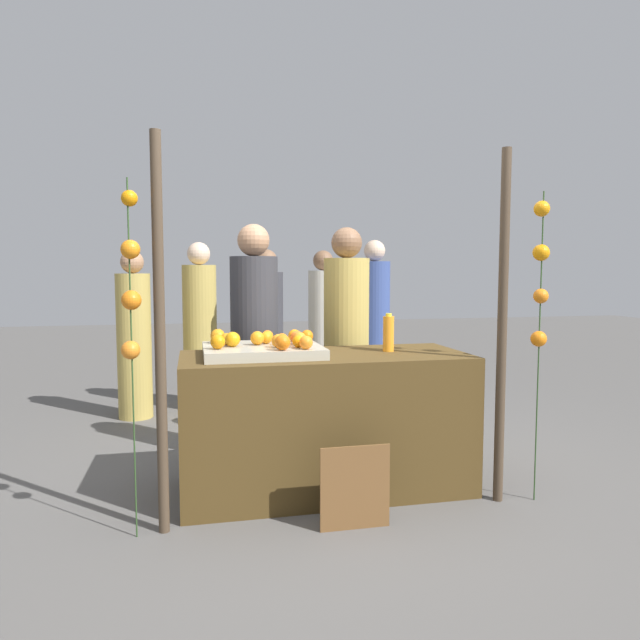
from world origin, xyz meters
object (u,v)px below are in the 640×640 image
(orange_1, at_px, (266,338))
(vendor_right, at_px, (346,349))
(stall_counter, at_px, (325,422))
(juice_bottle, at_px, (388,333))
(vendor_left, at_px, (255,351))
(chalkboard_sign, at_px, (355,488))
(orange_0, at_px, (227,339))

(orange_1, distance_m, vendor_right, 0.90)
(stall_counter, distance_m, juice_bottle, 0.69)
(juice_bottle, distance_m, vendor_left, 1.03)
(chalkboard_sign, relative_size, vendor_left, 0.27)
(orange_0, xyz_separation_m, orange_1, (0.25, 0.01, 0.00))
(vendor_right, bearing_deg, orange_0, -147.82)
(chalkboard_sign, bearing_deg, orange_0, 131.33)
(stall_counter, relative_size, chalkboard_sign, 3.82)
(vendor_left, bearing_deg, stall_counter, -61.20)
(vendor_right, bearing_deg, vendor_left, -178.27)
(orange_1, relative_size, vendor_left, 0.05)
(chalkboard_sign, bearing_deg, juice_bottle, 57.65)
(orange_1, distance_m, vendor_left, 0.57)
(juice_bottle, relative_size, vendor_right, 0.14)
(juice_bottle, xyz_separation_m, vendor_right, (-0.10, 0.65, -0.18))
(vendor_left, height_order, vendor_right, vendor_left)
(chalkboard_sign, bearing_deg, vendor_left, 107.23)
(stall_counter, distance_m, chalkboard_sign, 0.63)
(orange_0, relative_size, vendor_left, 0.04)
(stall_counter, distance_m, orange_1, 0.64)
(orange_1, xyz_separation_m, chalkboard_sign, (0.37, -0.71, -0.73))
(orange_0, distance_m, juice_bottle, 1.02)
(orange_1, bearing_deg, chalkboard_sign, -62.19)
(orange_0, bearing_deg, chalkboard_sign, -48.67)
(stall_counter, height_order, orange_0, orange_0)
(orange_0, distance_m, orange_1, 0.25)
(vendor_left, bearing_deg, chalkboard_sign, -72.77)
(orange_0, height_order, juice_bottle, juice_bottle)
(juice_bottle, bearing_deg, chalkboard_sign, -122.35)
(juice_bottle, bearing_deg, orange_0, 175.89)
(stall_counter, relative_size, vendor_left, 1.04)
(stall_counter, xyz_separation_m, orange_1, (-0.35, 0.12, 0.52))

